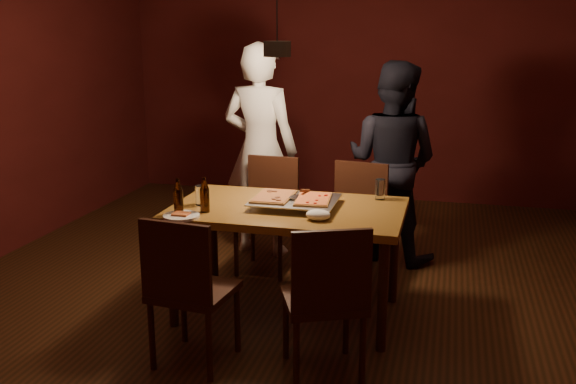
% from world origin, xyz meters
% --- Properties ---
extents(room_shell, '(6.00, 6.00, 6.00)m').
position_xyz_m(room_shell, '(0.00, 0.00, 1.40)').
color(room_shell, '#3D1F10').
rests_on(room_shell, ground).
extents(dining_table, '(1.50, 0.90, 0.75)m').
position_xyz_m(dining_table, '(0.13, -0.24, 0.68)').
color(dining_table, olive).
rests_on(dining_table, floor).
extents(chair_far_left, '(0.44, 0.44, 0.49)m').
position_xyz_m(chair_far_left, '(-0.23, 0.57, 0.54)').
color(chair_far_left, '#38190F').
rests_on(chair_far_left, floor).
extents(chair_far_right, '(0.48, 0.48, 0.49)m').
position_xyz_m(chair_far_right, '(0.48, 0.51, 0.54)').
color(chair_far_right, '#38190F').
rests_on(chair_far_right, floor).
extents(chair_near_left, '(0.46, 0.46, 0.49)m').
position_xyz_m(chair_near_left, '(-0.23, -1.07, 0.54)').
color(chair_near_left, '#38190F').
rests_on(chair_near_left, floor).
extents(chair_near_right, '(0.55, 0.55, 0.49)m').
position_xyz_m(chair_near_right, '(0.55, -1.01, 0.54)').
color(chair_near_right, '#38190F').
rests_on(chair_near_right, floor).
extents(pizza_tray, '(0.59, 0.49, 0.05)m').
position_xyz_m(pizza_tray, '(0.17, -0.21, 0.77)').
color(pizza_tray, silver).
rests_on(pizza_tray, dining_table).
extents(pizza_meat, '(0.24, 0.37, 0.02)m').
position_xyz_m(pizza_meat, '(0.03, -0.20, 0.81)').
color(pizza_meat, maroon).
rests_on(pizza_meat, pizza_tray).
extents(pizza_cheese, '(0.25, 0.36, 0.02)m').
position_xyz_m(pizza_cheese, '(0.30, -0.21, 0.81)').
color(pizza_cheese, gold).
rests_on(pizza_cheese, pizza_tray).
extents(spatula, '(0.15, 0.25, 0.04)m').
position_xyz_m(spatula, '(0.18, -0.20, 0.81)').
color(spatula, silver).
rests_on(spatula, pizza_tray).
extents(beer_bottle_a, '(0.06, 0.06, 0.23)m').
position_xyz_m(beer_bottle_a, '(-0.49, -0.56, 0.86)').
color(beer_bottle_a, black).
rests_on(beer_bottle_a, dining_table).
extents(beer_bottle_b, '(0.06, 0.06, 0.23)m').
position_xyz_m(beer_bottle_b, '(-0.35, -0.48, 0.86)').
color(beer_bottle_b, black).
rests_on(beer_bottle_b, dining_table).
extents(water_glass_left, '(0.08, 0.08, 0.13)m').
position_xyz_m(water_glass_left, '(-0.43, -0.33, 0.81)').
color(water_glass_left, silver).
rests_on(water_glass_left, dining_table).
extents(water_glass_right, '(0.07, 0.07, 0.14)m').
position_xyz_m(water_glass_right, '(0.69, 0.11, 0.82)').
color(water_glass_right, silver).
rests_on(water_glass_right, dining_table).
extents(plate_slice, '(0.23, 0.23, 0.03)m').
position_xyz_m(plate_slice, '(-0.44, -0.63, 0.76)').
color(plate_slice, white).
rests_on(plate_slice, dining_table).
extents(napkin, '(0.15, 0.12, 0.06)m').
position_xyz_m(napkin, '(0.38, -0.48, 0.78)').
color(napkin, white).
rests_on(napkin, dining_table).
extents(diner_white, '(0.70, 0.50, 1.78)m').
position_xyz_m(diner_white, '(-0.40, 0.93, 0.89)').
color(diner_white, white).
rests_on(diner_white, floor).
extents(diner_dark, '(0.95, 0.84, 1.64)m').
position_xyz_m(diner_dark, '(0.68, 1.06, 0.82)').
color(diner_dark, black).
rests_on(diner_dark, floor).
extents(pendant_lamp, '(0.18, 0.18, 1.10)m').
position_xyz_m(pendant_lamp, '(0.00, 0.00, 1.76)').
color(pendant_lamp, black).
rests_on(pendant_lamp, ceiling).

